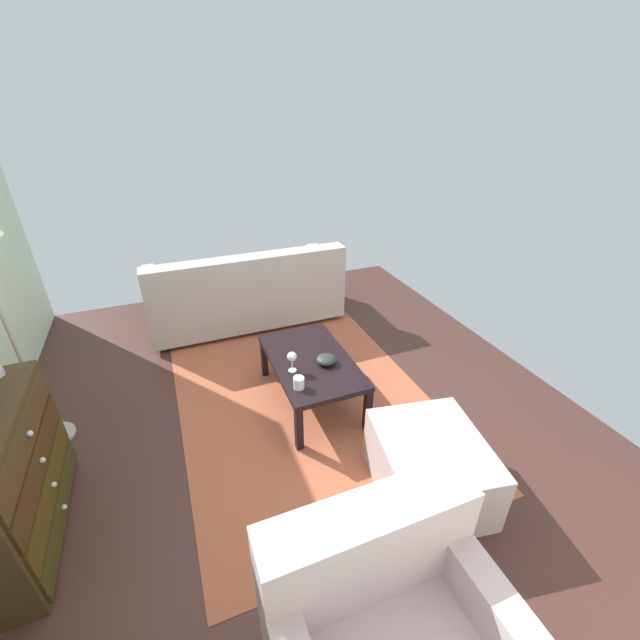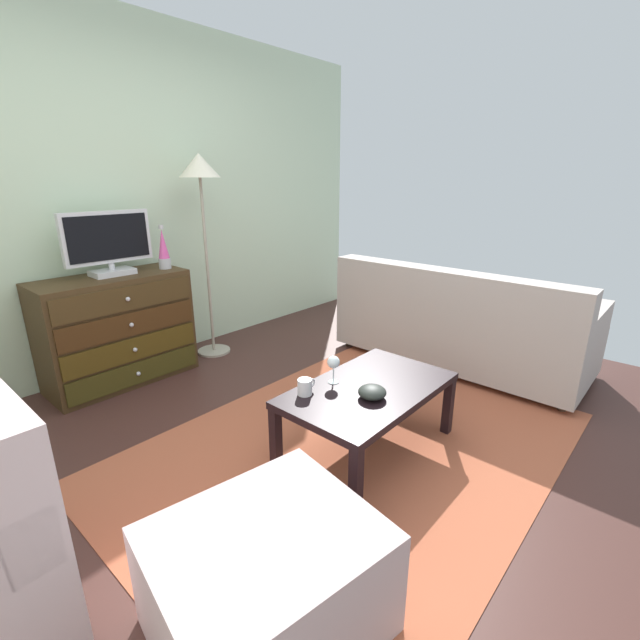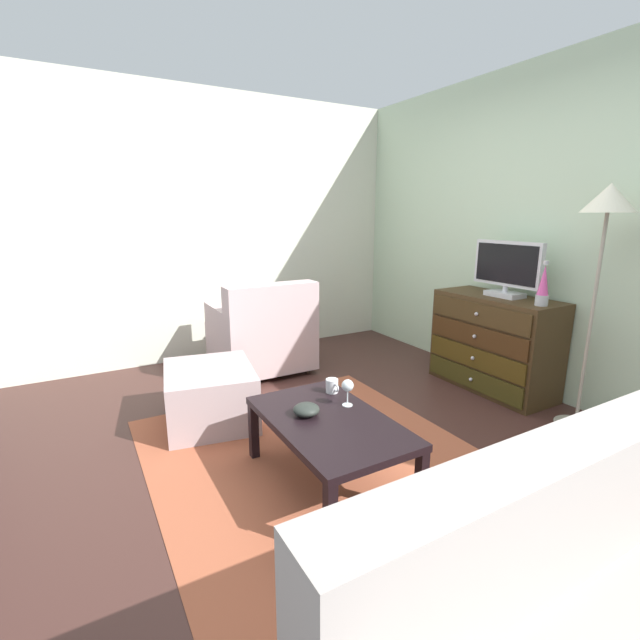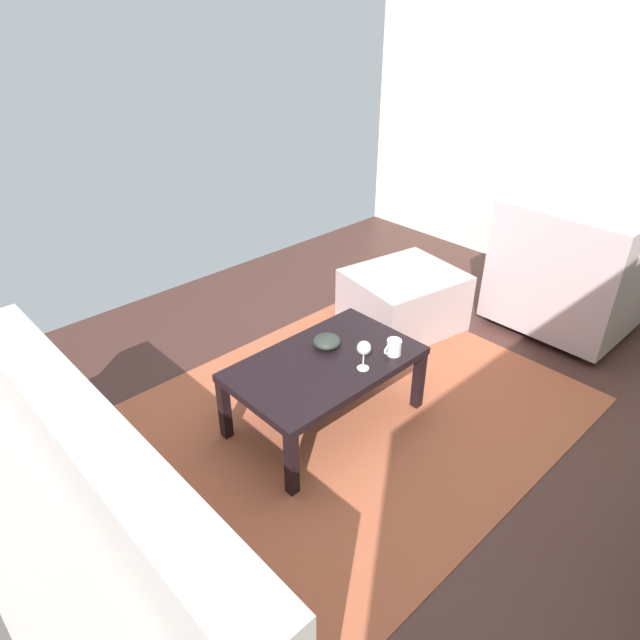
% 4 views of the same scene
% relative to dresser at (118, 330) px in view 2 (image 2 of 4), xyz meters
% --- Properties ---
extents(ground_plane, '(5.25, 4.40, 0.05)m').
position_rel_dresser_xyz_m(ground_plane, '(0.26, -1.65, -0.43)').
color(ground_plane, '#402520').
extents(wall_accent_rear, '(5.25, 0.12, 2.63)m').
position_rel_dresser_xyz_m(wall_accent_rear, '(0.26, 0.31, 0.91)').
color(wall_accent_rear, beige).
rests_on(wall_accent_rear, ground_plane).
extents(area_rug, '(2.60, 1.90, 0.01)m').
position_rel_dresser_xyz_m(area_rug, '(0.46, -1.85, -0.40)').
color(area_rug, '#A05035').
rests_on(area_rug, ground_plane).
extents(dresser, '(1.02, 0.49, 0.80)m').
position_rel_dresser_xyz_m(dresser, '(0.00, 0.00, 0.00)').
color(dresser, '#3D2B17').
rests_on(dresser, ground_plane).
extents(tv, '(0.61, 0.18, 0.45)m').
position_rel_dresser_xyz_m(tv, '(0.04, 0.02, 0.63)').
color(tv, silver).
rests_on(tv, dresser).
extents(lava_lamp, '(0.09, 0.09, 0.33)m').
position_rel_dresser_xyz_m(lava_lamp, '(0.41, -0.04, 0.55)').
color(lava_lamp, '#B7B7BC').
rests_on(lava_lamp, dresser).
extents(coffee_table, '(0.97, 0.58, 0.39)m').
position_rel_dresser_xyz_m(coffee_table, '(0.49, -1.91, -0.06)').
color(coffee_table, black).
rests_on(coffee_table, ground_plane).
extents(wine_glass, '(0.07, 0.07, 0.16)m').
position_rel_dresser_xyz_m(wine_glass, '(0.40, -1.73, 0.10)').
color(wine_glass, silver).
rests_on(wine_glass, coffee_table).
extents(mug, '(0.11, 0.08, 0.08)m').
position_rel_dresser_xyz_m(mug, '(0.20, -1.71, 0.03)').
color(mug, silver).
rests_on(mug, coffee_table).
extents(bowl_decorative, '(0.15, 0.15, 0.07)m').
position_rel_dresser_xyz_m(bowl_decorative, '(0.40, -2.00, 0.02)').
color(bowl_decorative, '#272C28').
rests_on(bowl_decorative, coffee_table).
extents(couch_large, '(0.85, 1.94, 0.82)m').
position_rel_dresser_xyz_m(couch_large, '(1.98, -1.74, -0.08)').
color(couch_large, '#332319').
rests_on(couch_large, ground_plane).
extents(ottoman, '(0.80, 0.71, 0.40)m').
position_rel_dresser_xyz_m(ottoman, '(-0.57, -2.27, -0.20)').
color(ottoman, '#B19B9D').
rests_on(ottoman, ground_plane).
extents(standing_lamp, '(0.32, 0.32, 1.65)m').
position_rel_dresser_xyz_m(standing_lamp, '(0.78, -0.05, 1.01)').
color(standing_lamp, '#A59E8C').
rests_on(standing_lamp, ground_plane).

